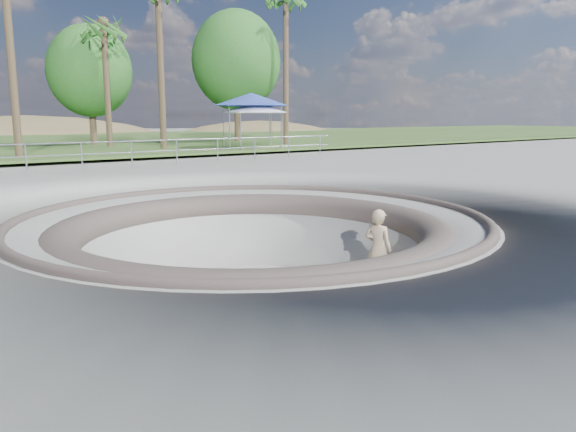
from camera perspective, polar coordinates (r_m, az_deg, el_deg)
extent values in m
plane|color=gray|center=(12.33, -3.66, -0.16)|extent=(180.00, 180.00, 0.00)
torus|color=gray|center=(12.84, -3.56, -8.97)|extent=(14.00, 14.00, 4.00)
cylinder|color=gray|center=(12.82, -3.56, -8.76)|extent=(6.60, 6.60, 0.10)
torus|color=#524742|center=(12.33, -3.66, -0.25)|extent=(10.24, 10.24, 0.24)
torus|color=#524742|center=(12.42, -3.64, -2.20)|extent=(8.91, 8.91, 0.81)
ellipsoid|color=brown|center=(72.37, -24.76, 1.28)|extent=(61.60, 44.00, 28.60)
ellipsoid|color=brown|center=(75.19, -2.97, 4.43)|extent=(42.00, 30.00, 19.50)
cylinder|color=gray|center=(23.15, -20.30, 7.01)|extent=(25.00, 0.05, 0.05)
cylinder|color=gray|center=(23.18, -20.23, 5.90)|extent=(25.00, 0.05, 0.05)
cube|color=brown|center=(13.53, 9.02, -7.28)|extent=(0.85, 0.55, 0.02)
cylinder|color=#A1A1A6|center=(13.54, 9.01, -7.42)|extent=(0.10, 0.17, 0.04)
cylinder|color=#A1A1A6|center=(13.54, 9.01, -7.42)|extent=(0.10, 0.17, 0.04)
cylinder|color=beige|center=(13.54, 9.01, -7.46)|extent=(0.07, 0.05, 0.06)
cylinder|color=beige|center=(13.54, 9.01, -7.46)|extent=(0.07, 0.05, 0.06)
cylinder|color=beige|center=(13.54, 9.01, -7.46)|extent=(0.07, 0.05, 0.06)
cylinder|color=beige|center=(13.54, 9.01, -7.46)|extent=(0.07, 0.05, 0.06)
imported|color=tan|center=(13.28, 9.13, -3.34)|extent=(0.61, 0.78, 1.90)
cylinder|color=gray|center=(32.04, -3.93, 8.52)|extent=(0.06, 0.06, 1.99)
cylinder|color=gray|center=(33.48, -0.25, 8.62)|extent=(0.06, 0.06, 1.99)
cylinder|color=gray|center=(34.20, -6.27, 8.59)|extent=(0.06, 0.06, 1.99)
cylinder|color=gray|center=(35.55, -2.71, 8.70)|extent=(0.06, 0.06, 1.99)
cube|color=white|center=(33.78, -3.31, 10.46)|extent=(3.39, 3.39, 0.08)
cone|color=white|center=(33.78, -3.32, 10.99)|extent=(5.13, 5.13, 0.63)
cylinder|color=gray|center=(32.35, -4.53, 8.88)|extent=(0.06, 0.06, 2.38)
cylinder|color=gray|center=(34.07, -0.16, 8.98)|extent=(0.06, 0.06, 2.38)
cylinder|color=gray|center=(34.95, -7.22, 8.93)|extent=(0.06, 0.06, 2.38)
cylinder|color=gray|center=(36.55, -3.04, 9.05)|extent=(0.06, 0.06, 2.38)
cube|color=#304AAF|center=(34.44, -3.76, 11.13)|extent=(4.29, 4.29, 0.08)
cone|color=#304AAF|center=(34.45, -3.77, 11.76)|extent=(5.89, 5.89, 0.76)
cylinder|color=brown|center=(30.25, -26.57, 17.20)|extent=(0.36, 0.36, 12.52)
cylinder|color=brown|center=(36.89, -17.93, 12.47)|extent=(0.36, 0.36, 7.60)
cylinder|color=brown|center=(34.02, -12.80, 14.61)|extent=(0.36, 0.36, 9.58)
cylinder|color=brown|center=(37.95, -0.22, 14.68)|extent=(0.36, 0.36, 9.98)
cylinder|color=brown|center=(39.51, -19.27, 9.99)|extent=(0.44, 0.44, 4.53)
ellipsoid|color=#20591E|center=(39.61, -19.49, 13.73)|extent=(5.42, 4.92, 5.91)
cylinder|color=brown|center=(42.83, -5.19, 11.20)|extent=(0.44, 0.44, 5.60)
ellipsoid|color=#20591E|center=(43.01, -5.26, 15.47)|extent=(6.69, 6.08, 7.30)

